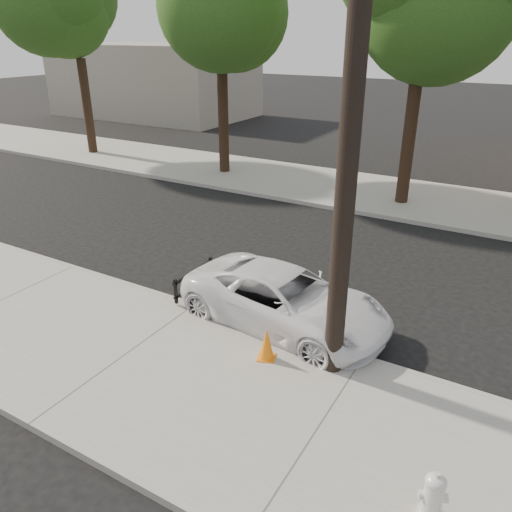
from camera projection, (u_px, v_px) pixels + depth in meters
name	position (u px, v px, depth m)	size (l,w,h in m)	color
ground	(243.00, 275.00, 13.08)	(120.00, 120.00, 0.00)	black
near_sidewalk	(127.00, 357.00, 9.66)	(90.00, 4.40, 0.15)	gray
far_sidewalk	(355.00, 190.00, 19.74)	(90.00, 5.00, 0.15)	gray
curb_near	(195.00, 307.00, 11.39)	(90.00, 0.12, 0.16)	#9E9B93
building_far	(154.00, 80.00, 36.97)	(14.00, 8.00, 5.00)	gray
utility_pole	(351.00, 115.00, 7.37)	(1.40, 0.34, 9.00)	black
tree_a	(75.00, 14.00, 22.90)	(4.65, 4.50, 9.00)	black
tree_b	(223.00, 22.00, 19.56)	(4.34, 4.20, 8.45)	black
police_cruiser	(285.00, 300.00, 10.56)	(2.11, 4.57, 1.27)	white
fire_hydrant	(433.00, 497.00, 6.26)	(0.38, 0.34, 0.69)	silver
traffic_cone	(267.00, 344.00, 9.37)	(0.42, 0.42, 0.64)	orange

